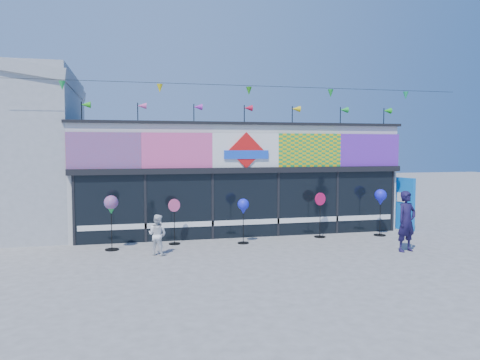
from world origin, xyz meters
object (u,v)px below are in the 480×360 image
object	(u,v)px
spinner_1	(174,220)
spinner_4	(380,199)
spinner_0	(111,206)
spinner_3	(320,214)
spinner_2	(243,208)
blue_sign	(403,204)
child	(157,235)
adult_man	(407,221)

from	to	relation	value
spinner_1	spinner_4	bearing A→B (deg)	-1.65
spinner_0	spinner_3	size ratio (longest dim) A/B	1.07
spinner_1	spinner_2	world-z (taller)	spinner_1
blue_sign	spinner_4	distance (m)	1.80
blue_sign	child	bearing A→B (deg)	177.59
spinner_4	spinner_0	bearing A→B (deg)	-178.64
spinner_1	spinner_2	size ratio (longest dim) A/B	1.00
spinner_1	blue_sign	bearing A→B (deg)	4.43
blue_sign	spinner_2	bearing A→B (deg)	174.47
spinner_4	child	xyz separation A→B (m)	(-8.05, -1.20, -0.75)
blue_sign	spinner_1	bearing A→B (deg)	169.59
adult_man	child	bearing A→B (deg)	155.97
spinner_3	child	world-z (taller)	spinner_3
blue_sign	spinner_3	distance (m)	3.83
spinner_2	spinner_3	bearing A→B (deg)	7.88
spinner_2	adult_man	distance (m)	5.16
blue_sign	spinner_2	world-z (taller)	blue_sign
spinner_2	adult_man	bearing A→B (deg)	-26.81
spinner_1	adult_man	xyz separation A→B (m)	(6.85, -2.73, 0.14)
spinner_0	spinner_2	xyz separation A→B (m)	(4.24, 0.03, -0.17)
spinner_4	spinner_1	bearing A→B (deg)	178.35
spinner_4	child	bearing A→B (deg)	-171.49
spinner_2	child	xyz separation A→B (m)	(-2.89, -1.01, -0.60)
spinner_0	spinner_1	distance (m)	2.12
spinner_3	spinner_4	xyz separation A→B (m)	(2.25, -0.21, 0.51)
spinner_3	blue_sign	bearing A→B (deg)	10.40
spinner_1	child	bearing A→B (deg)	-114.38
spinner_4	adult_man	xyz separation A→B (m)	(-0.56, -2.52, -0.42)
spinner_2	spinner_3	distance (m)	2.97
spinner_2	spinner_4	world-z (taller)	spinner_4
spinner_3	spinner_4	bearing A→B (deg)	-5.44
spinner_3	adult_man	size ratio (longest dim) A/B	0.85
blue_sign	child	size ratio (longest dim) A/B	1.67
spinner_3	child	bearing A→B (deg)	-166.27
spinner_4	blue_sign	bearing A→B (deg)	30.77
spinner_3	spinner_4	distance (m)	2.31
spinner_4	adult_man	size ratio (longest dim) A/B	0.91
spinner_0	spinner_1	size ratio (longest dim) A/B	1.14
adult_man	spinner_4	bearing A→B (deg)	63.31
adult_man	blue_sign	bearing A→B (deg)	44.57
spinner_3	child	size ratio (longest dim) A/B	1.32
spinner_2	spinner_4	distance (m)	5.17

